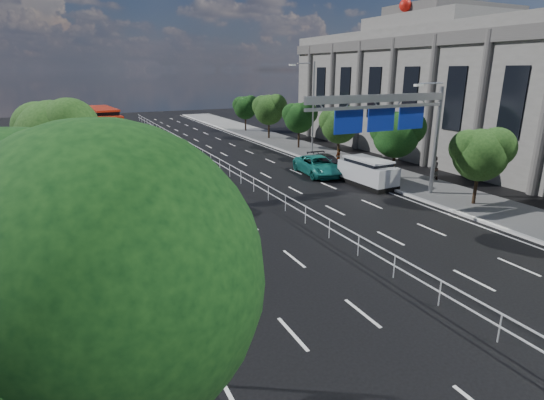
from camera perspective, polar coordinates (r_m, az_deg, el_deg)
ground at (r=17.46m, az=19.51°, el=-12.01°), size 160.00×160.00×0.00m
sidewalk_near at (r=13.19m, az=-22.37°, el=-22.47°), size 5.00×140.00×0.14m
kerb_near at (r=13.41m, az=-10.98°, el=-20.62°), size 0.25×140.00×0.15m
median_fence at (r=35.64m, az=-6.67°, el=4.53°), size 0.05×85.00×1.02m
hedge_near at (r=17.38m, az=-29.81°, el=-12.21°), size 1.00×36.00×0.44m
toilet_sign at (r=11.65m, az=-21.27°, el=-11.01°), size 1.62×0.18×4.34m
overhead_gantry at (r=27.45m, az=15.88°, el=11.02°), size 10.24×0.38×7.45m
streetlight_far at (r=42.57m, az=5.24°, el=12.99°), size 2.78×2.40×9.00m
civic_hall at (r=47.80m, az=22.02°, el=13.58°), size 14.40×36.00×14.35m
near_tree_big at (r=6.59m, az=-29.98°, el=-11.83°), size 5.72×5.33×7.71m
near_tree_back at (r=28.59m, az=-27.08°, el=8.02°), size 4.84×4.51×6.69m
far_tree_c at (r=28.93m, az=26.34°, el=5.81°), size 3.52×3.28×4.94m
far_tree_d at (r=33.93m, az=16.45°, el=8.75°), size 3.85×3.59×5.34m
far_tree_e at (r=39.77m, az=9.13°, el=10.17°), size 3.63×3.38×5.13m
far_tree_f at (r=46.09m, az=3.72°, el=11.18°), size 3.52×3.28×5.02m
far_tree_g at (r=52.69m, az=-0.37°, el=12.25°), size 3.96×3.69×5.45m
far_tree_h at (r=59.54m, az=-3.57°, el=12.45°), size 3.41×3.18×4.91m
white_minivan at (r=31.22m, az=-18.62°, el=2.62°), size 2.13×4.26×1.79m
red_bus at (r=59.57m, az=-21.76°, el=9.80°), size 3.91×12.27×3.61m
near_car_silver at (r=49.77m, az=-18.94°, el=7.61°), size 2.28×4.81×1.59m
near_car_dark at (r=71.10m, az=-23.21°, el=9.67°), size 1.70×4.25×1.37m
silver_minivan at (r=32.15m, az=12.71°, el=3.68°), size 2.21×4.86×1.99m
parked_car_teal at (r=34.76m, az=6.21°, el=4.61°), size 3.08×5.67×1.51m
parked_car_dark at (r=36.02m, az=7.39°, el=4.90°), size 2.40×4.91×1.37m
pedestrian_a at (r=37.36m, az=8.90°, el=5.63°), size 0.64×0.50×1.54m
pedestrian_b at (r=34.52m, az=20.89°, el=4.02°), size 0.90×0.71×1.84m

